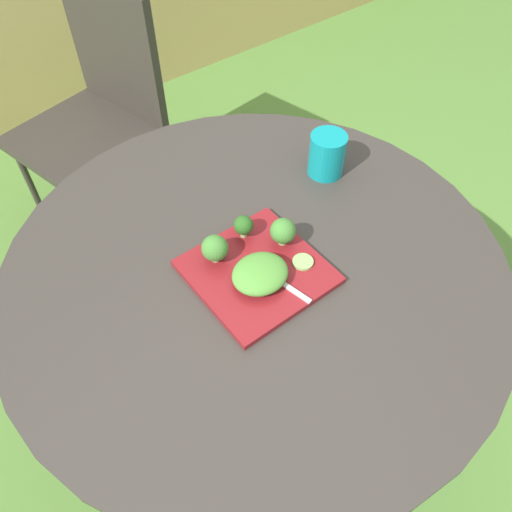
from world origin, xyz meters
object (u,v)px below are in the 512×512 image
Objects in this scene: patio_chair at (99,103)px; fork at (274,278)px; drinking_glass at (327,156)px; salad_plate at (257,272)px.

patio_chair is 5.83× the size of fork.
drinking_glass reaches higher than fork.
patio_chair is 1.07m from salad_plate.
fork is (0.01, -0.04, 0.01)m from salad_plate.
drinking_glass is (0.33, 0.15, 0.04)m from salad_plate.
patio_chair is 8.44× the size of drinking_glass.
patio_chair reaches higher than salad_plate.
salad_plate is 0.37m from drinking_glass.
drinking_glass is at bearing -76.22° from patio_chair.
drinking_glass is 0.37m from fork.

